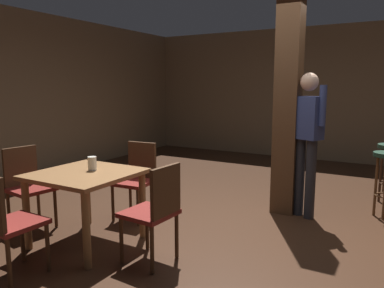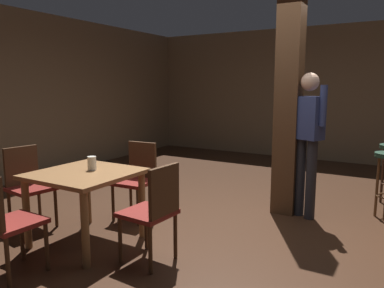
{
  "view_description": "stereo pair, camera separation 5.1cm",
  "coord_description": "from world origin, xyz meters",
  "px_view_note": "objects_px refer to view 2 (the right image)",
  "views": [
    {
      "loc": [
        1.54,
        -3.74,
        1.57
      ],
      "look_at": [
        -0.54,
        -0.11,
        0.92
      ],
      "focal_mm": 35.0,
      "sensor_mm": 36.0,
      "label": 1
    },
    {
      "loc": [
        1.58,
        -3.71,
        1.57
      ],
      "look_at": [
        -0.54,
        -0.11,
        0.92
      ],
      "focal_mm": 35.0,
      "sensor_mm": 36.0,
      "label": 2
    }
  ],
  "objects_px": {
    "chair_north": "(137,176)",
    "napkin_cup": "(92,163)",
    "chair_east": "(154,208)",
    "standing_person": "(308,135)",
    "chair_south": "(4,219)",
    "chair_west": "(28,183)",
    "dining_table": "(85,184)"
  },
  "relations": [
    {
      "from": "chair_west",
      "to": "napkin_cup",
      "type": "bearing_deg",
      "value": 6.92
    },
    {
      "from": "napkin_cup",
      "to": "chair_east",
      "type": "bearing_deg",
      "value": -7.52
    },
    {
      "from": "chair_north",
      "to": "chair_south",
      "type": "xyz_separation_m",
      "value": [
        -0.0,
        -1.7,
        0.0
      ]
    },
    {
      "from": "chair_west",
      "to": "napkin_cup",
      "type": "relative_size",
      "value": 6.4
    },
    {
      "from": "dining_table",
      "to": "chair_south",
      "type": "bearing_deg",
      "value": -92.22
    },
    {
      "from": "chair_north",
      "to": "chair_west",
      "type": "xyz_separation_m",
      "value": [
        -0.86,
        -0.86,
        0.0
      ]
    },
    {
      "from": "chair_east",
      "to": "chair_south",
      "type": "height_order",
      "value": "same"
    },
    {
      "from": "dining_table",
      "to": "chair_north",
      "type": "bearing_deg",
      "value": 91.97
    },
    {
      "from": "chair_east",
      "to": "chair_south",
      "type": "xyz_separation_m",
      "value": [
        -0.89,
        -0.83,
        0.0
      ]
    },
    {
      "from": "standing_person",
      "to": "chair_east",
      "type": "bearing_deg",
      "value": -114.05
    },
    {
      "from": "chair_south",
      "to": "napkin_cup",
      "type": "xyz_separation_m",
      "value": [
        0.04,
        0.94,
        0.29
      ]
    },
    {
      "from": "chair_east",
      "to": "chair_west",
      "type": "xyz_separation_m",
      "value": [
        -1.74,
        0.0,
        0.0
      ]
    },
    {
      "from": "chair_north",
      "to": "standing_person",
      "type": "distance_m",
      "value": 2.07
    },
    {
      "from": "dining_table",
      "to": "chair_west",
      "type": "distance_m",
      "value": 0.89
    },
    {
      "from": "dining_table",
      "to": "standing_person",
      "type": "relative_size",
      "value": 0.54
    },
    {
      "from": "chair_east",
      "to": "chair_west",
      "type": "bearing_deg",
      "value": 179.87
    },
    {
      "from": "dining_table",
      "to": "chair_south",
      "type": "relative_size",
      "value": 1.04
    },
    {
      "from": "chair_east",
      "to": "standing_person",
      "type": "bearing_deg",
      "value": 65.95
    },
    {
      "from": "dining_table",
      "to": "chair_south",
      "type": "distance_m",
      "value": 0.86
    },
    {
      "from": "chair_east",
      "to": "chair_west",
      "type": "height_order",
      "value": "same"
    },
    {
      "from": "napkin_cup",
      "to": "standing_person",
      "type": "bearing_deg",
      "value": 46.43
    },
    {
      "from": "dining_table",
      "to": "chair_east",
      "type": "height_order",
      "value": "chair_east"
    },
    {
      "from": "chair_west",
      "to": "chair_east",
      "type": "bearing_deg",
      "value": -0.13
    },
    {
      "from": "chair_north",
      "to": "napkin_cup",
      "type": "height_order",
      "value": "chair_north"
    },
    {
      "from": "chair_east",
      "to": "standing_person",
      "type": "height_order",
      "value": "standing_person"
    },
    {
      "from": "chair_north",
      "to": "chair_west",
      "type": "relative_size",
      "value": 1.0
    },
    {
      "from": "chair_south",
      "to": "chair_west",
      "type": "height_order",
      "value": "same"
    },
    {
      "from": "chair_west",
      "to": "chair_south",
      "type": "bearing_deg",
      "value": -44.4
    },
    {
      "from": "chair_north",
      "to": "chair_south",
      "type": "height_order",
      "value": "same"
    },
    {
      "from": "dining_table",
      "to": "chair_north",
      "type": "xyz_separation_m",
      "value": [
        -0.03,
        0.85,
        -0.1
      ]
    },
    {
      "from": "napkin_cup",
      "to": "chair_west",
      "type": "bearing_deg",
      "value": -173.08
    },
    {
      "from": "chair_south",
      "to": "standing_person",
      "type": "xyz_separation_m",
      "value": [
        1.73,
        2.72,
        0.5
      ]
    }
  ]
}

